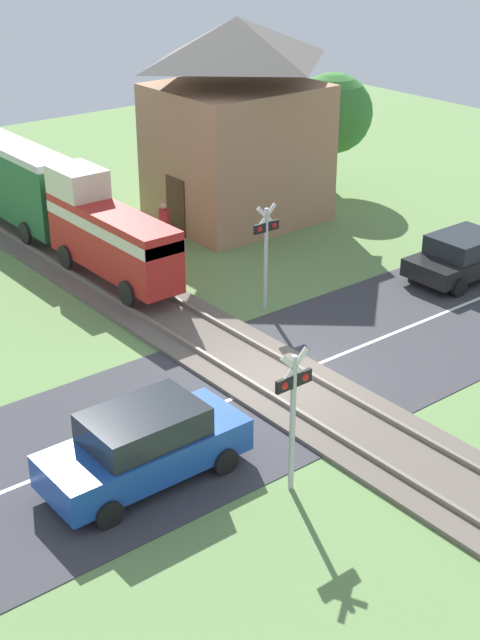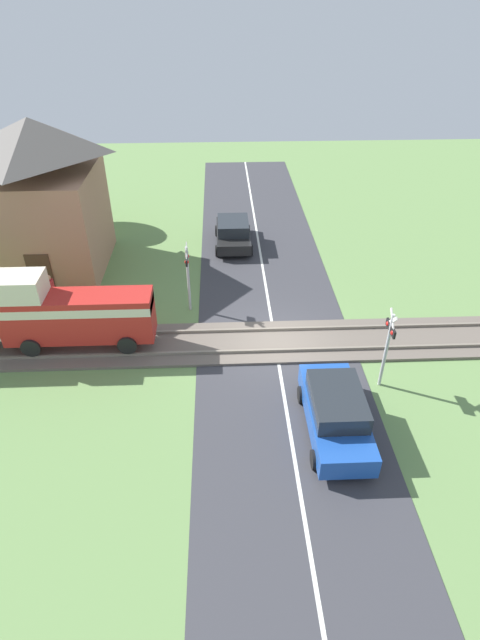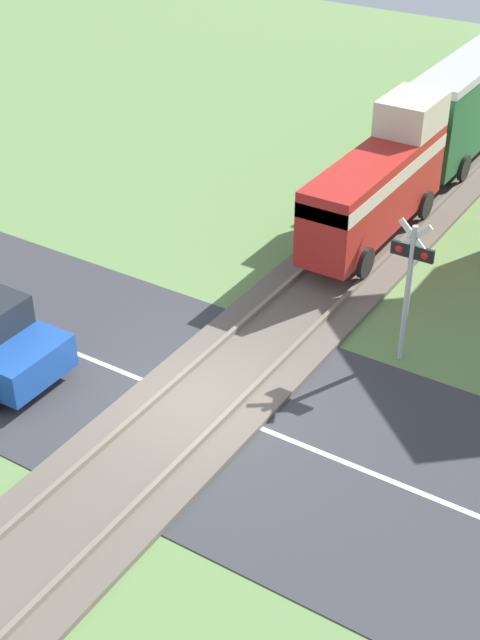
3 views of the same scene
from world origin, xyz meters
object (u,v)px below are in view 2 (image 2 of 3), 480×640
(crossing_signal_east_approach, at_px, (188,269))
(pedestrian_by_station, at_px, (52,292))
(station_building, at_px, (45,200))
(car_near_crossing, at_px, (336,412))
(car_far_side, at_px, (233,232))
(crossing_signal_west_approach, at_px, (388,340))

(crossing_signal_east_approach, distance_m, pedestrian_by_station, 6.42)
(station_building, bearing_deg, car_near_crossing, -134.94)
(car_far_side, bearing_deg, station_building, 102.71)
(pedestrian_by_station, bearing_deg, crossing_signal_west_approach, -113.99)
(car_far_side, bearing_deg, pedestrian_by_station, 124.76)
(car_near_crossing, height_order, pedestrian_by_station, car_near_crossing)
(station_building, distance_m, pedestrian_by_station, 4.80)
(car_near_crossing, distance_m, pedestrian_by_station, 13.92)
(car_near_crossing, bearing_deg, station_building, 45.06)
(crossing_signal_east_approach, bearing_deg, station_building, 57.49)
(car_far_side, height_order, crossing_signal_west_approach, crossing_signal_west_approach)
(crossing_signal_east_approach, relative_size, station_building, 0.44)
(car_far_side, distance_m, crossing_signal_west_approach, 12.90)
(car_near_crossing, distance_m, car_far_side, 14.28)
(crossing_signal_west_approach, distance_m, crossing_signal_east_approach, 8.96)
(car_far_side, distance_m, crossing_signal_east_approach, 6.93)
(car_near_crossing, xyz_separation_m, crossing_signal_west_approach, (2.17, -2.15, 1.21))
(car_near_crossing, xyz_separation_m, crossing_signal_east_approach, (7.52, 5.03, 1.21))
(car_far_side, xyz_separation_m, pedestrian_by_station, (-5.83, 8.40, -0.05))
(station_building, xyz_separation_m, pedestrian_by_station, (-3.78, -0.68, -2.88))
(car_near_crossing, height_order, crossing_signal_west_approach, crossing_signal_west_approach)
(pedestrian_by_station, bearing_deg, car_near_crossing, -125.86)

